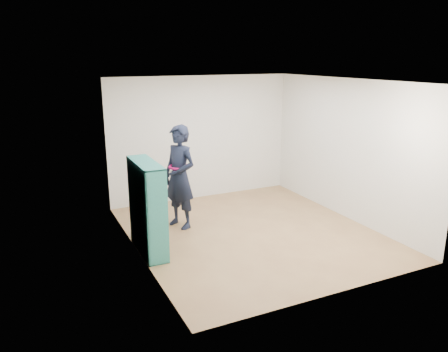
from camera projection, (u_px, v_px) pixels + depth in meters
name	position (u px, v px, depth m)	size (l,w,h in m)	color
floor	(252.00, 232.00, 7.64)	(4.50, 4.50, 0.00)	#8C6340
ceiling	(255.00, 81.00, 6.95)	(4.50, 4.50, 0.00)	white
wall_left	(135.00, 173.00, 6.46)	(0.02, 4.50, 2.60)	silver
wall_right	(347.00, 150.00, 8.12)	(0.02, 4.50, 2.60)	silver
wall_back	(202.00, 138.00, 9.25)	(4.00, 0.02, 2.60)	silver
wall_front	(343.00, 198.00, 5.33)	(4.00, 0.02, 2.60)	silver
bookshelf	(146.00, 209.00, 6.70)	(0.32, 1.09, 1.45)	#277C79
person	(180.00, 177.00, 7.68)	(0.68, 0.80, 1.85)	black
smartphone	(171.00, 171.00, 7.60)	(0.05, 0.10, 0.13)	silver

